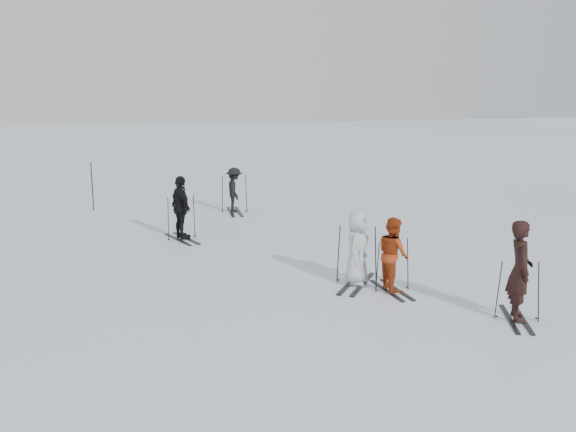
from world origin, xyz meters
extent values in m
plane|color=silver|center=(0.00, 0.00, 0.00)|extent=(120.00, 120.00, 0.00)
imported|color=black|center=(2.69, -4.85, 0.93)|extent=(0.69, 0.80, 1.87)
imported|color=#963210|center=(1.23, -2.59, 0.78)|extent=(0.60, 0.77, 1.56)
imported|color=#B7BDC1|center=(0.68, -1.96, 0.80)|extent=(0.88, 0.93, 1.61)
imported|color=black|center=(-2.43, 3.39, 0.89)|extent=(0.72, 1.13, 1.79)
imported|color=black|center=(-0.15, 6.88, 0.76)|extent=(0.65, 1.03, 1.52)
cylinder|color=black|center=(-4.83, 8.69, 0.86)|extent=(0.04, 0.04, 1.71)
camera|label=1|loc=(-4.67, -14.48, 4.28)|focal=40.00mm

